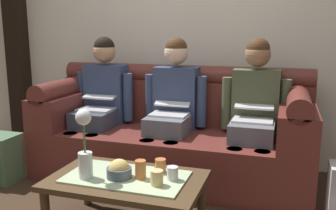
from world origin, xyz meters
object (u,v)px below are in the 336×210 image
at_px(couch, 173,135).
at_px(cup_near_right, 157,178).
at_px(person_right, 254,108).
at_px(flower_vase, 85,145).
at_px(snack_bowl, 119,171).
at_px(cup_far_left, 160,166).
at_px(person_left, 101,98).
at_px(person_middle, 173,103).
at_px(coffee_table, 126,184).
at_px(cup_near_left, 172,173).
at_px(cup_far_center, 140,169).

xyz_separation_m(couch, cup_near_right, (0.23, -1.08, 0.05)).
relative_size(person_right, flower_vase, 2.80).
height_order(snack_bowl, cup_far_left, snack_bowl).
distance_m(flower_vase, cup_near_right, 0.49).
relative_size(person_right, cup_far_left, 13.63).
xyz_separation_m(person_left, person_middle, (0.69, 0.00, -0.00)).
relative_size(coffee_table, cup_far_left, 10.83).
xyz_separation_m(couch, coffee_table, (-0.00, -1.01, -0.05)).
xyz_separation_m(snack_bowl, cup_near_right, (0.26, -0.04, 0.00)).
bearing_deg(cup_near_right, person_right, 66.59).
xyz_separation_m(person_right, cup_near_left, (-0.40, -0.97, -0.24)).
distance_m(person_middle, coffee_table, 1.06).
distance_m(person_left, coffee_table, 1.26).
height_order(couch, snack_bowl, couch).
bearing_deg(cup_far_center, person_right, 59.54).
bearing_deg(cup_far_center, couch, 95.68).
height_order(coffee_table, cup_near_left, cup_near_left).
bearing_deg(cup_far_center, cup_near_right, -26.00).
bearing_deg(cup_far_center, person_middle, 95.70).
bearing_deg(cup_far_left, cup_far_center, -122.52).
xyz_separation_m(person_middle, coffee_table, (0.00, -1.00, -0.34)).
bearing_deg(person_middle, person_left, -179.98).
relative_size(person_middle, person_right, 1.00).
xyz_separation_m(person_middle, cup_near_right, (0.23, -1.07, -0.24)).
xyz_separation_m(snack_bowl, cup_near_left, (0.33, 0.07, -0.00)).
bearing_deg(cup_near_right, flower_vase, -176.19).
bearing_deg(coffee_table, cup_near_right, -17.16).
bearing_deg(coffee_table, person_middle, 90.00).
xyz_separation_m(couch, cup_far_left, (0.19, -0.88, 0.05)).
relative_size(cup_near_right, cup_far_left, 1.01).
distance_m(person_left, person_right, 1.39).
bearing_deg(person_middle, cup_far_left, -78.04).
bearing_deg(couch, person_left, -179.65).
xyz_separation_m(coffee_table, cup_near_left, (0.30, 0.03, 0.09)).
bearing_deg(person_middle, cup_far_center, -84.30).
bearing_deg(cup_near_left, flower_vase, -165.60).
distance_m(snack_bowl, cup_far_center, 0.14).
relative_size(person_middle, cup_far_left, 13.63).
height_order(couch, cup_far_left, couch).
xyz_separation_m(person_right, cup_near_right, (-0.46, -1.07, -0.24)).
distance_m(person_middle, person_right, 0.69).
relative_size(person_middle, flower_vase, 2.80).
height_order(person_right, snack_bowl, person_right).
relative_size(snack_bowl, cup_far_center, 1.35).
height_order(person_left, person_right, same).
bearing_deg(snack_bowl, cup_far_left, 36.28).
bearing_deg(cup_near_right, person_middle, 102.10).
distance_m(couch, coffee_table, 1.01).
bearing_deg(cup_near_left, couch, 106.88).
height_order(person_left, cup_near_left, person_left).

